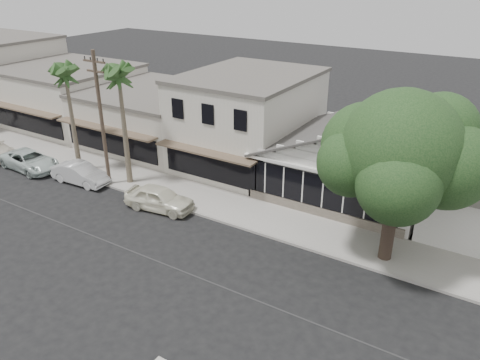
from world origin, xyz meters
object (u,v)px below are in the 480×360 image
Objects in this scene: car_2 at (30,161)px; shade_tree at (400,152)px; car_1 at (81,174)px; car_0 at (159,198)px; utility_pole at (101,117)px.

shade_tree is (25.24, 2.30, 5.10)m from car_2.
car_1 is at bearing -82.87° from car_2.
car_2 is at bearing 89.95° from car_1.
car_0 is 1.03× the size of car_1.
car_1 is (-1.91, -0.76, -4.09)m from utility_pole.
utility_pole is 1.83× the size of car_2.
utility_pole is 8.11m from car_2.
utility_pole is 6.61m from car_0.
car_0 reaches higher than car_2.
car_2 is (-5.00, -0.31, -0.01)m from car_1.
utility_pole is 2.12× the size of car_1.
car_2 is at bearing -174.79° from shade_tree.
car_0 is 7.06m from car_1.
utility_pole reaches higher than car_2.
utility_pole is 18.40m from shade_tree.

